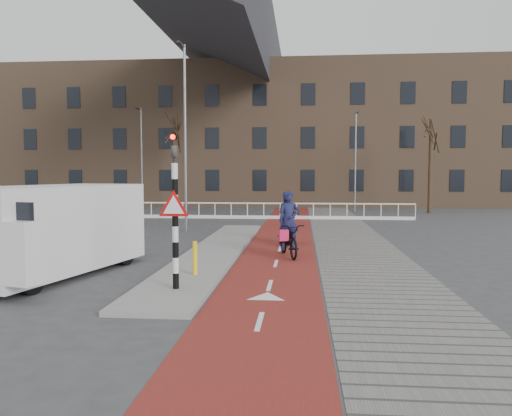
{
  "coord_description": "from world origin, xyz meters",
  "views": [
    {
      "loc": [
        2.26,
        -13.1,
        2.77
      ],
      "look_at": [
        0.62,
        5.0,
        1.5
      ],
      "focal_mm": 35.0,
      "sensor_mm": 36.0,
      "label": 1
    }
  ],
  "objects": [
    {
      "name": "van",
      "position": [
        -4.43,
        -0.29,
        1.28
      ],
      "size": [
        3.46,
        6.02,
        2.43
      ],
      "rotation": [
        0.0,
        0.0,
        -0.22
      ],
      "color": "silver",
      "rests_on": "ground"
    },
    {
      "name": "cyclist_far",
      "position": [
        1.78,
        6.21,
        0.86
      ],
      "size": [
        0.91,
        1.95,
        2.06
      ],
      "rotation": [
        0.0,
        0.0,
        -0.04
      ],
      "color": "black",
      "rests_on": "bike_lane"
    },
    {
      "name": "streetlight_right",
      "position": [
        6.1,
        23.03,
        3.55
      ],
      "size": [
        0.12,
        0.12,
        7.1
      ],
      "primitive_type": "cylinder",
      "color": "slate",
      "rests_on": "ground"
    },
    {
      "name": "tree_mid",
      "position": [
        -7.39,
        24.36,
        3.47
      ],
      "size": [
        0.26,
        0.26,
        6.95
      ],
      "primitive_type": "cylinder",
      "color": "#312315",
      "rests_on": "ground"
    },
    {
      "name": "bike_lane",
      "position": [
        1.5,
        10.0,
        0.01
      ],
      "size": [
        2.5,
        60.0,
        0.01
      ],
      "primitive_type": "cube",
      "color": "maroon",
      "rests_on": "ground"
    },
    {
      "name": "tree_right",
      "position": [
        11.11,
        22.24,
        3.23
      ],
      "size": [
        0.26,
        0.26,
        6.46
      ],
      "primitive_type": "cylinder",
      "color": "#312315",
      "rests_on": "ground"
    },
    {
      "name": "streetlight_near",
      "position": [
        -3.22,
        10.23,
        4.38
      ],
      "size": [
        0.12,
        0.12,
        8.75
      ],
      "primitive_type": "cylinder",
      "color": "slate",
      "rests_on": "ground"
    },
    {
      "name": "traffic_signal",
      "position": [
        -0.6,
        -2.02,
        1.99
      ],
      "size": [
        0.8,
        0.8,
        3.68
      ],
      "color": "black",
      "rests_on": "curb_island"
    },
    {
      "name": "railing",
      "position": [
        -5.0,
        17.0,
        0.31
      ],
      "size": [
        28.0,
        0.1,
        0.99
      ],
      "color": "silver",
      "rests_on": "ground"
    },
    {
      "name": "bollard",
      "position": [
        -0.5,
        -0.4,
        0.56
      ],
      "size": [
        0.12,
        0.12,
        0.88
      ],
      "primitive_type": "cylinder",
      "color": "yellow",
      "rests_on": "curb_island"
    },
    {
      "name": "townhouse_row",
      "position": [
        -3.0,
        32.0,
        7.81
      ],
      "size": [
        46.0,
        10.0,
        15.9
      ],
      "color": "#7F6047",
      "rests_on": "ground"
    },
    {
      "name": "ground",
      "position": [
        0.0,
        0.0,
        0.0
      ],
      "size": [
        120.0,
        120.0,
        0.0
      ],
      "primitive_type": "plane",
      "color": "#38383A",
      "rests_on": "ground"
    },
    {
      "name": "curb_island",
      "position": [
        -0.7,
        4.0,
        0.06
      ],
      "size": [
        1.8,
        16.0,
        0.12
      ],
      "primitive_type": "cube",
      "color": "gray",
      "rests_on": "ground"
    },
    {
      "name": "streetlight_left",
      "position": [
        -9.64,
        23.42,
        3.8
      ],
      "size": [
        0.12,
        0.12,
        7.59
      ],
      "primitive_type": "cylinder",
      "color": "slate",
      "rests_on": "ground"
    },
    {
      "name": "cyclist_near",
      "position": [
        1.86,
        3.3,
        0.74
      ],
      "size": [
        1.28,
        2.23,
        2.17
      ],
      "rotation": [
        0.0,
        0.0,
        0.27
      ],
      "color": "black",
      "rests_on": "bike_lane"
    },
    {
      "name": "sidewalk",
      "position": [
        4.3,
        10.0,
        0.01
      ],
      "size": [
        3.0,
        60.0,
        0.01
      ],
      "primitive_type": "cube",
      "color": "slate",
      "rests_on": "ground"
    }
  ]
}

